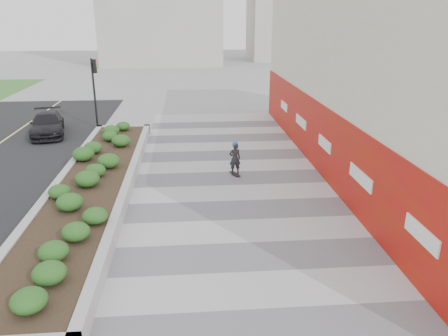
% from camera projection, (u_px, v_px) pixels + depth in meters
% --- Properties ---
extents(ground, '(160.00, 160.00, 0.00)m').
position_uv_depth(ground, '(262.00, 294.00, 10.94)').
color(ground, gray).
rests_on(ground, ground).
extents(walkway, '(8.00, 36.00, 0.01)m').
position_uv_depth(walkway, '(246.00, 236.00, 13.76)').
color(walkway, '#A8A8AD').
rests_on(walkway, ground).
extents(building, '(6.04, 24.08, 8.00)m').
position_uv_depth(building, '(392.00, 80.00, 18.60)').
color(building, beige).
rests_on(building, ground).
extents(planter, '(3.00, 18.00, 0.90)m').
position_uv_depth(planter, '(93.00, 183.00, 16.95)').
color(planter, '#9E9EA0').
rests_on(planter, ground).
extents(traffic_signal_near, '(0.33, 0.28, 4.20)m').
position_uv_depth(traffic_signal_near, '(95.00, 83.00, 25.91)').
color(traffic_signal_near, black).
rests_on(traffic_signal_near, ground).
extents(manhole_cover, '(0.44, 0.44, 0.01)m').
position_uv_depth(manhole_cover, '(262.00, 236.00, 13.80)').
color(manhole_cover, '#595654').
rests_on(manhole_cover, ground).
extents(skateboarder, '(0.54, 0.74, 1.53)m').
position_uv_depth(skateboarder, '(235.00, 158.00, 18.75)').
color(skateboarder, beige).
rests_on(skateboarder, ground).
extents(car_dark, '(2.78, 4.67, 1.27)m').
position_uv_depth(car_dark, '(47.00, 124.00, 25.19)').
color(car_dark, black).
rests_on(car_dark, ground).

